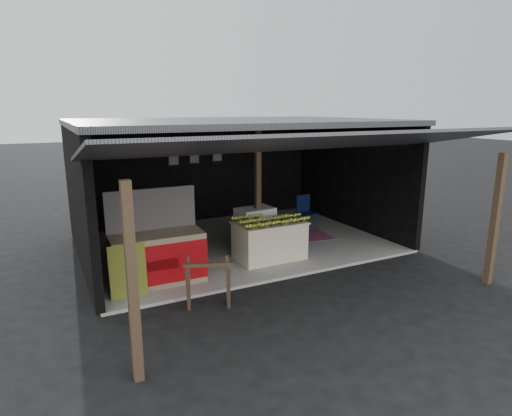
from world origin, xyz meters
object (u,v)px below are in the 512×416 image
sawhorse (208,280)px  water_barrel (300,240)px  plastic_chair (305,210)px  white_crate (255,227)px  banana_table (269,240)px  neighbor_stall (157,256)px

sawhorse → water_barrel: sawhorse is taller
plastic_chair → white_crate: bearing=-165.3°
plastic_chair → banana_table: bearing=-147.0°
water_barrel → plastic_chair: size_ratio=0.54×
banana_table → plastic_chair: 2.49m
sawhorse → plastic_chair: size_ratio=0.96×
white_crate → sawhorse: bearing=-137.6°
banana_table → neighbor_stall: size_ratio=0.86×
plastic_chair → sawhorse: bearing=-147.5°
white_crate → water_barrel: 1.10m
banana_table → plastic_chair: size_ratio=1.60×
white_crate → banana_table: bearing=-102.4°
sawhorse → plastic_chair: plastic_chair is taller
white_crate → plastic_chair: bearing=13.7°
banana_table → water_barrel: size_ratio=2.95×
banana_table → neighbor_stall: 2.51m
neighbor_stall → water_barrel: size_ratio=3.42×
sawhorse → water_barrel: 3.31m
banana_table → neighbor_stall: (-2.50, -0.20, 0.11)m
banana_table → plastic_chair: bearing=38.1°
banana_table → water_barrel: bearing=7.3°
banana_table → white_crate: bearing=83.8°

